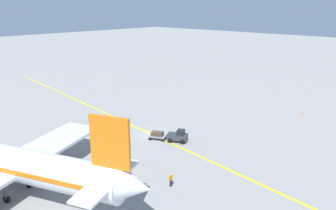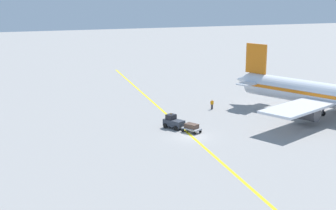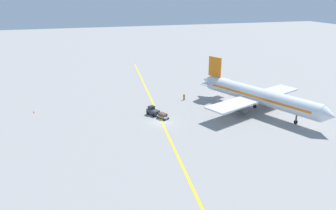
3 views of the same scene
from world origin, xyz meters
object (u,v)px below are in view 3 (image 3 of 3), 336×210
(baggage_tug_dark, at_px, (153,111))
(traffic_cone_mid_apron, at_px, (252,101))
(baggage_cart_trailing, at_px, (163,115))
(traffic_cone_by_wingtip, at_px, (34,112))
(traffic_cone_near_nose, at_px, (248,94))
(ground_crew_worker, at_px, (184,97))
(airplane_at_gate, at_px, (257,96))

(baggage_tug_dark, height_order, traffic_cone_mid_apron, baggage_tug_dark)
(traffic_cone_mid_apron, bearing_deg, baggage_cart_trailing, 10.50)
(traffic_cone_mid_apron, relative_size, traffic_cone_by_wingtip, 1.00)
(traffic_cone_near_nose, xyz_separation_m, traffic_cone_mid_apron, (2.01, 5.41, 0.00))
(ground_crew_worker, height_order, traffic_cone_near_nose, ground_crew_worker)
(baggage_cart_trailing, distance_m, traffic_cone_mid_apron, 24.96)
(airplane_at_gate, height_order, baggage_tug_dark, airplane_at_gate)
(traffic_cone_by_wingtip, bearing_deg, traffic_cone_near_nose, 177.98)
(ground_crew_worker, xyz_separation_m, traffic_cone_by_wingtip, (36.04, -0.91, -0.63))
(baggage_tug_dark, height_order, traffic_cone_near_nose, baggage_tug_dark)
(airplane_at_gate, xyz_separation_m, ground_crew_worker, (13.34, -12.51, -2.80))
(ground_crew_worker, bearing_deg, traffic_cone_by_wingtip, -1.45)
(traffic_cone_near_nose, bearing_deg, baggage_tug_dark, 14.06)
(traffic_cone_near_nose, relative_size, traffic_cone_mid_apron, 1.00)
(traffic_cone_near_nose, bearing_deg, baggage_cart_trailing, 20.56)
(baggage_cart_trailing, bearing_deg, traffic_cone_by_wingtip, -23.49)
(baggage_cart_trailing, relative_size, ground_crew_worker, 1.76)
(airplane_at_gate, relative_size, baggage_cart_trailing, 11.52)
(airplane_at_gate, distance_m, traffic_cone_near_nose, 12.82)
(traffic_cone_near_nose, height_order, traffic_cone_by_wingtip, same)
(baggage_tug_dark, bearing_deg, traffic_cone_mid_apron, -176.45)
(baggage_cart_trailing, relative_size, traffic_cone_near_nose, 5.37)
(traffic_cone_mid_apron, bearing_deg, ground_crew_worker, -22.07)
(traffic_cone_mid_apron, bearing_deg, baggage_tug_dark, 3.55)
(airplane_at_gate, height_order, ground_crew_worker, airplane_at_gate)
(traffic_cone_by_wingtip, bearing_deg, baggage_cart_trailing, 156.51)
(baggage_tug_dark, bearing_deg, airplane_at_gate, 169.21)
(traffic_cone_by_wingtip, bearing_deg, traffic_cone_mid_apron, 171.97)
(traffic_cone_near_nose, bearing_deg, traffic_cone_by_wingtip, -2.02)
(baggage_tug_dark, height_order, baggage_cart_trailing, baggage_tug_dark)
(airplane_at_gate, distance_m, ground_crew_worker, 18.50)
(baggage_tug_dark, bearing_deg, traffic_cone_near_nose, -165.94)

